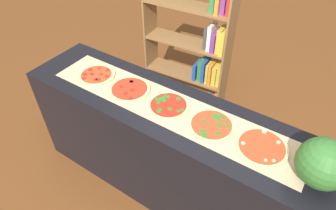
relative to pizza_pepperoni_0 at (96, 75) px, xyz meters
The scene contains 10 objects.
ground_plane 1.18m from the pizza_pepperoni_0, ahead, with size 12.00×12.00×0.00m, color brown.
counter 0.83m from the pizza_pepperoni_0, ahead, with size 2.35×0.59×0.95m, color black.
parchment_paper 0.68m from the pizza_pepperoni_0, ahead, with size 1.92×0.35×0.00m, color tan.
pizza_pepperoni_0 is the anchor object (origin of this frame).
pizza_pepperoni_1 0.34m from the pizza_pepperoni_0, ahead, with size 0.31×0.31×0.03m.
pizza_spinach_2 0.68m from the pizza_pepperoni_0, ahead, with size 0.30×0.30×0.02m.
pizza_spinach_3 1.01m from the pizza_pepperoni_0, ahead, with size 0.30×0.30×0.02m.
pizza_mushroom_4 1.35m from the pizza_pepperoni_0, ahead, with size 0.32×0.32×0.03m.
watermelon 1.68m from the pizza_pepperoni_0, ahead, with size 0.28×0.28×0.28m, color #2D6628.
bookshelf 1.18m from the pizza_pepperoni_0, 73.89° to the left, with size 0.93×0.32×1.59m.
Camera 1 is at (0.84, -1.27, 2.32)m, focal length 31.36 mm.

